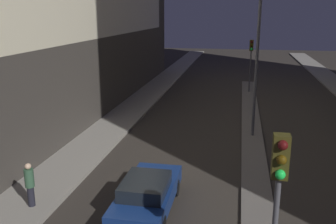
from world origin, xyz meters
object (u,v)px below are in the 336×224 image
at_px(car_left_lane, 147,194).
at_px(traffic_light_near, 278,190).
at_px(traffic_light_mid, 251,54).
at_px(pedestrian_on_left_sidewalk, 30,184).
at_px(street_lamp, 260,15).

bearing_deg(car_left_lane, traffic_light_near, -48.37).
relative_size(traffic_light_mid, pedestrian_on_left_sidewalk, 2.74).
relative_size(traffic_light_near, car_left_lane, 1.02).
bearing_deg(street_lamp, traffic_light_near, -90.00).
bearing_deg(traffic_light_mid, traffic_light_near, -90.00).
height_order(traffic_light_near, traffic_light_mid, same).
xyz_separation_m(traffic_light_mid, street_lamp, (0.00, -11.79, 3.24)).
bearing_deg(street_lamp, car_left_lane, -112.90).
relative_size(street_lamp, car_left_lane, 2.17).
distance_m(street_lamp, pedestrian_on_left_sidewalk, 13.53).
xyz_separation_m(traffic_light_near, pedestrian_on_left_sidewalk, (-7.82, 3.66, -2.33)).
xyz_separation_m(car_left_lane, pedestrian_on_left_sidewalk, (-4.03, -0.59, 0.29)).
bearing_deg(traffic_light_near, car_left_lane, 131.63).
distance_m(traffic_light_mid, street_lamp, 12.22).
distance_m(traffic_light_near, traffic_light_mid, 25.00).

